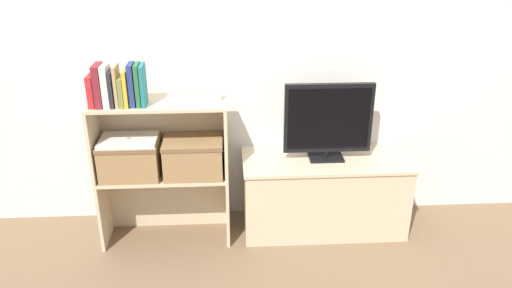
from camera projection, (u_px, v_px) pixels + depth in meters
The scene contains 20 objects.
ground_plane at pixel (257, 247), 3.23m from camera, with size 16.00×16.00×0.00m, color brown.
wall_back at pixel (253, 46), 3.18m from camera, with size 10.00×0.05×2.40m.
tv_stand at pixel (324, 193), 3.35m from camera, with size 1.08×0.46×0.52m.
tv at pixel (328, 120), 3.13m from camera, with size 0.56×0.14×0.51m.
bookshelf_lower_tier at pixel (167, 193), 3.27m from camera, with size 0.82×0.31×0.47m.
bookshelf_upper_tier at pixel (161, 126), 3.08m from camera, with size 0.82×0.31×0.48m.
book_crimson at pixel (92, 91), 2.85m from camera, with size 0.04×0.13×0.18m.
book_maroon at pixel (99, 85), 2.84m from camera, with size 0.04×0.15×0.24m.
book_ivory at pixel (106, 86), 2.84m from camera, with size 0.04×0.13×0.24m.
book_charcoal at pixel (113, 88), 2.85m from camera, with size 0.02×0.15×0.21m.
book_tan at pixel (117, 86), 2.85m from camera, with size 0.02×0.14×0.24m.
book_olive at pixel (122, 91), 2.86m from camera, with size 0.03×0.15×0.17m.
book_mustard at pixel (127, 87), 2.85m from camera, with size 0.02×0.15×0.21m.
book_navy at pixel (132, 85), 2.85m from camera, with size 0.03×0.12×0.25m.
book_forest at pixel (138, 85), 2.85m from camera, with size 0.02×0.13×0.24m.
book_teal at pixel (143, 85), 2.85m from camera, with size 0.02×0.14×0.24m.
baby_monitor at pixel (216, 93), 2.95m from camera, with size 0.05×0.04×0.12m.
storage_basket_left at pixel (130, 157), 3.07m from camera, with size 0.37×0.28×0.23m.
storage_basket_right at pixel (193, 155), 3.09m from camera, with size 0.37×0.28×0.23m.
laptop at pixel (128, 140), 3.03m from camera, with size 0.35×0.25×0.02m.
Camera 1 is at (-0.16, -2.68, 1.91)m, focal length 35.00 mm.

